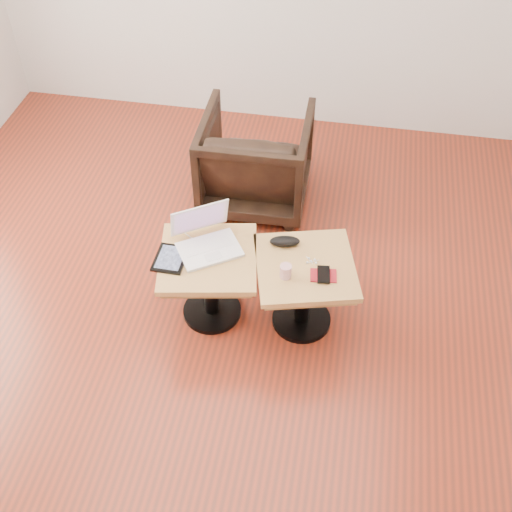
% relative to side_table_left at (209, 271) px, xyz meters
% --- Properties ---
extents(room_shell, '(4.52, 4.52, 2.71)m').
position_rel_side_table_left_xyz_m(room_shell, '(0.08, -0.06, 0.98)').
color(room_shell, '#5D2619').
rests_on(room_shell, ground).
extents(side_table_left, '(0.63, 0.63, 0.49)m').
position_rel_side_table_left_xyz_m(side_table_left, '(0.00, 0.00, 0.00)').
color(side_table_left, black).
rests_on(side_table_left, ground).
extents(side_table_right, '(0.66, 0.66, 0.49)m').
position_rel_side_table_left_xyz_m(side_table_right, '(0.55, 0.03, 0.00)').
color(side_table_right, black).
rests_on(side_table_right, ground).
extents(laptop, '(0.45, 0.43, 0.24)m').
position_rel_side_table_left_xyz_m(laptop, '(-0.03, 0.08, 0.17)').
color(laptop, white).
rests_on(laptop, side_table_left).
extents(tablet, '(0.18, 0.22, 0.02)m').
position_rel_side_table_left_xyz_m(tablet, '(-0.20, -0.06, 0.13)').
color(tablet, black).
rests_on(tablet, side_table_left).
extents(charging_adapter, '(0.05, 0.05, 0.02)m').
position_rel_side_table_left_xyz_m(charging_adapter, '(-0.21, 0.18, 0.13)').
color(charging_adapter, white).
rests_on(charging_adapter, side_table_left).
extents(glasses_case, '(0.18, 0.11, 0.05)m').
position_rel_side_table_left_xyz_m(glasses_case, '(0.41, 0.17, 0.15)').
color(glasses_case, black).
rests_on(glasses_case, side_table_right).
extents(striped_cup, '(0.08, 0.08, 0.08)m').
position_rel_side_table_left_xyz_m(striped_cup, '(0.45, -0.08, 0.16)').
color(striped_cup, '#C04D5E').
rests_on(striped_cup, side_table_right).
extents(earbuds_tangle, '(0.07, 0.05, 0.01)m').
position_rel_side_table_left_xyz_m(earbuds_tangle, '(0.57, 0.06, 0.13)').
color(earbuds_tangle, white).
rests_on(earbuds_tangle, side_table_right).
extents(phone_on_sleeve, '(0.15, 0.13, 0.02)m').
position_rel_side_table_left_xyz_m(phone_on_sleeve, '(0.65, -0.04, 0.13)').
color(phone_on_sleeve, maroon).
rests_on(phone_on_sleeve, side_table_right).
extents(armchair, '(0.74, 0.76, 0.68)m').
position_rel_side_table_left_xyz_m(armchair, '(0.07, 1.11, -0.03)').
color(armchair, black).
rests_on(armchair, ground).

